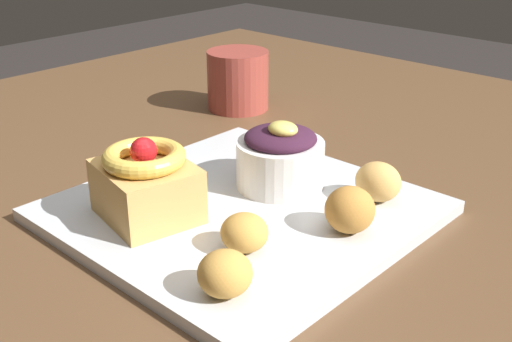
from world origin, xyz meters
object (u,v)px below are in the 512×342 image
Objects in this scene: fritter_back at (378,182)px; fritter_front at (244,233)px; front_plate at (241,211)px; fritter_middle at (350,210)px; berry_ramekin at (280,157)px; coffee_mug at (238,80)px; cake_slice at (146,183)px; fritter_extra at (225,273)px.

fritter_front is at bearing -100.85° from fritter_back.
fritter_middle is at bearing 15.54° from front_plate.
berry_ramekin is at bearing -156.16° from fritter_back.
front_plate is 0.11m from fritter_middle.
fritter_middle is 0.38m from coffee_mug.
berry_ramekin is (0.04, 0.13, -0.00)m from cake_slice.
cake_slice is 0.35m from coffee_mug.
front_plate is 0.14m from fritter_extra.
cake_slice is 2.28× the size of fritter_middle.
fritter_front reaches higher than front_plate.
front_plate is at bearing 129.31° from fritter_extra.
fritter_extra is at bearing -89.02° from fritter_back.
fritter_extra is at bearing -94.84° from fritter_middle.
fritter_front is at bearing -62.30° from berry_ramekin.
coffee_mug is (-0.31, 0.13, 0.01)m from fritter_back.
fritter_back is (-0.02, 0.07, -0.00)m from fritter_middle.
coffee_mug reaches higher than fritter_extra.
berry_ramekin is at bearing -37.32° from coffee_mug.
fritter_middle reaches higher than fritter_extra.
fritter_extra is 0.46m from coffee_mug.
cake_slice reaches higher than fritter_back.
berry_ramekin is 2.18× the size of fritter_front.
fritter_front is 0.15m from fritter_back.
cake_slice is 2.50× the size of fritter_front.
front_plate is 7.56× the size of fritter_front.
fritter_back is (0.09, 0.04, -0.01)m from berry_ramekin.
cake_slice is 1.17× the size of coffee_mug.
berry_ramekin reaches higher than fritter_middle.
fritter_back is 0.20m from fritter_extra.
fritter_front is 0.47× the size of coffee_mug.
fritter_back is 0.34m from coffee_mug.
fritter_middle is (0.15, 0.10, -0.01)m from cake_slice.
coffee_mug is at bearing 134.81° from front_plate.
coffee_mug reaches higher than fritter_middle.
fritter_front is (0.06, -0.11, -0.01)m from berry_ramekin.
fritter_back is at bearing 47.92° from front_plate.
fritter_extra is at bearing -15.29° from cake_slice.
front_plate is 0.09m from cake_slice.
front_plate is 0.08m from fritter_front.
fritter_front is (0.10, 0.02, -0.02)m from cake_slice.
berry_ramekin is 0.19m from fritter_extra.
front_plate is at bearing 135.93° from fritter_front.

